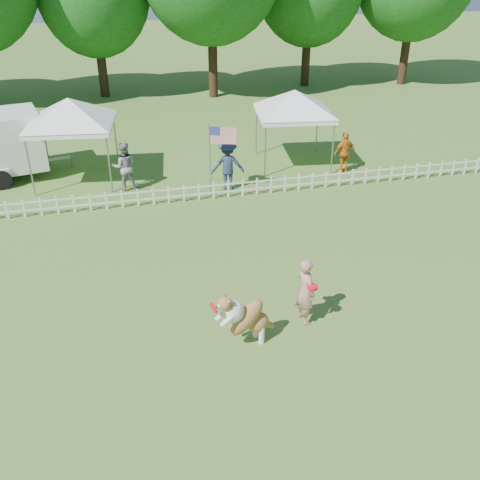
# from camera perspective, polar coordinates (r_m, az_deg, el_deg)

# --- Properties ---
(ground) EXTENTS (120.00, 120.00, 0.00)m
(ground) POSITION_cam_1_polar(r_m,az_deg,el_deg) (12.07, 2.49, -9.01)
(ground) COLOR #356520
(ground) RESTS_ON ground
(picket_fence) EXTENTS (22.00, 0.08, 0.60)m
(picket_fence) POSITION_cam_1_polar(r_m,az_deg,el_deg) (17.85, -3.63, 5.22)
(picket_fence) COLOR silver
(picket_fence) RESTS_ON ground
(handler) EXTENTS (0.49, 0.64, 1.59)m
(handler) POSITION_cam_1_polar(r_m,az_deg,el_deg) (11.81, 7.00, -5.42)
(handler) COLOR tan
(handler) RESTS_ON ground
(dog) EXTENTS (1.41, 0.82, 1.39)m
(dog) POSITION_cam_1_polar(r_m,az_deg,el_deg) (11.11, 0.74, -8.26)
(dog) COLOR brown
(dog) RESTS_ON ground
(frisbee_on_turf) EXTENTS (0.23, 0.23, 0.02)m
(frisbee_on_turf) POSITION_cam_1_polar(r_m,az_deg,el_deg) (12.01, 2.19, -9.17)
(frisbee_on_turf) COLOR red
(frisbee_on_turf) RESTS_ON ground
(canopy_tent_left) EXTENTS (3.12, 3.12, 2.90)m
(canopy_tent_left) POSITION_cam_1_polar(r_m,az_deg,el_deg) (19.93, -17.29, 10.04)
(canopy_tent_left) COLOR white
(canopy_tent_left) RESTS_ON ground
(canopy_tent_right) EXTENTS (3.04, 3.04, 2.79)m
(canopy_tent_right) POSITION_cam_1_polar(r_m,az_deg,el_deg) (20.77, 5.69, 11.74)
(canopy_tent_right) COLOR white
(canopy_tent_right) RESTS_ON ground
(flag_pole) EXTENTS (0.91, 0.38, 2.42)m
(flag_pole) POSITION_cam_1_polar(r_m,az_deg,el_deg) (17.89, -3.20, 8.43)
(flag_pole) COLOR gray
(flag_pole) RESTS_ON ground
(spectator_a) EXTENTS (0.83, 0.66, 1.69)m
(spectator_a) POSITION_cam_1_polar(r_m,az_deg,el_deg) (18.84, -12.23, 7.68)
(spectator_a) COLOR gray
(spectator_a) RESTS_ON ground
(spectator_b) EXTENTS (1.21, 0.79, 1.76)m
(spectator_b) POSITION_cam_1_polar(r_m,az_deg,el_deg) (18.45, -1.32, 8.00)
(spectator_b) COLOR navy
(spectator_b) RESTS_ON ground
(spectator_c) EXTENTS (0.95, 0.53, 1.53)m
(spectator_c) POSITION_cam_1_polar(r_m,az_deg,el_deg) (20.39, 11.09, 9.15)
(spectator_c) COLOR orange
(spectator_c) RESTS_ON ground
(tree_center_left) EXTENTS (6.00, 6.00, 9.80)m
(tree_center_left) POSITION_cam_1_polar(r_m,az_deg,el_deg) (31.77, -15.27, 23.22)
(tree_center_left) COLOR #174D16
(tree_center_left) RESTS_ON ground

